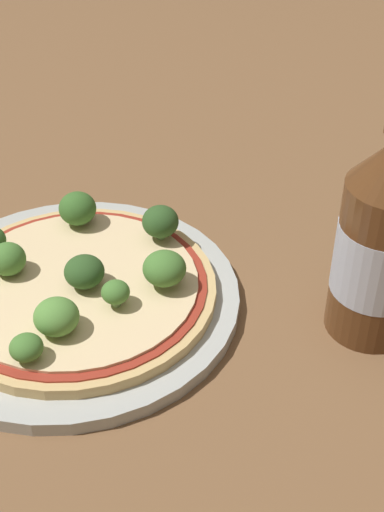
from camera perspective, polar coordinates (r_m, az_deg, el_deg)
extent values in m
plane|color=brown|center=(0.62, -9.42, -3.77)|extent=(3.00, 3.00, 0.00)
cylinder|color=#B2B7B2|center=(0.62, -9.45, -3.59)|extent=(0.28, 0.28, 0.01)
cylinder|color=tan|center=(0.61, -9.21, -2.79)|extent=(0.23, 0.23, 0.01)
cylinder|color=maroon|center=(0.61, -9.26, -2.37)|extent=(0.22, 0.22, 0.00)
cylinder|color=beige|center=(0.60, -9.27, -2.28)|extent=(0.20, 0.20, 0.00)
cylinder|color=#7A9E5B|center=(0.59, -2.19, -1.94)|extent=(0.01, 0.01, 0.01)
ellipsoid|color=#477A33|center=(0.58, -2.22, -0.99)|extent=(0.04, 0.04, 0.03)
cylinder|color=#7A9E5B|center=(0.60, -8.62, -2.17)|extent=(0.01, 0.01, 0.01)
ellipsoid|color=#2D5123|center=(0.59, -8.72, -1.35)|extent=(0.03, 0.03, 0.03)
cylinder|color=#7A9E5B|center=(0.64, -2.52, 1.82)|extent=(0.01, 0.01, 0.01)
ellipsoid|color=#2D5123|center=(0.64, -2.55, 2.78)|extent=(0.03, 0.03, 0.03)
cylinder|color=#7A9E5B|center=(0.56, -10.67, -5.61)|extent=(0.01, 0.01, 0.01)
ellipsoid|color=#568E3D|center=(0.55, -10.80, -4.79)|extent=(0.04, 0.04, 0.03)
cylinder|color=#7A9E5B|center=(0.67, -9.04, 2.88)|extent=(0.01, 0.01, 0.01)
ellipsoid|color=#386628|center=(0.66, -9.15, 3.78)|extent=(0.03, 0.03, 0.03)
cylinder|color=#7A9E5B|center=(0.62, -14.38, -1.02)|extent=(0.01, 0.01, 0.01)
ellipsoid|color=#477A33|center=(0.62, -14.54, -0.23)|extent=(0.03, 0.03, 0.03)
cylinder|color=#7A9E5B|center=(0.54, -13.00, -7.76)|extent=(0.01, 0.01, 0.01)
ellipsoid|color=#477A33|center=(0.54, -13.12, -7.14)|extent=(0.03, 0.03, 0.02)
cylinder|color=#7A9E5B|center=(0.57, -6.08, -3.60)|extent=(0.01, 0.01, 0.01)
ellipsoid|color=#477A33|center=(0.57, -6.14, -2.88)|extent=(0.02, 0.02, 0.02)
cylinder|color=#563319|center=(0.57, 14.82, -0.27)|extent=(0.07, 0.07, 0.14)
cylinder|color=#B2BCD1|center=(0.57, 14.86, -0.06)|extent=(0.07, 0.07, 0.06)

